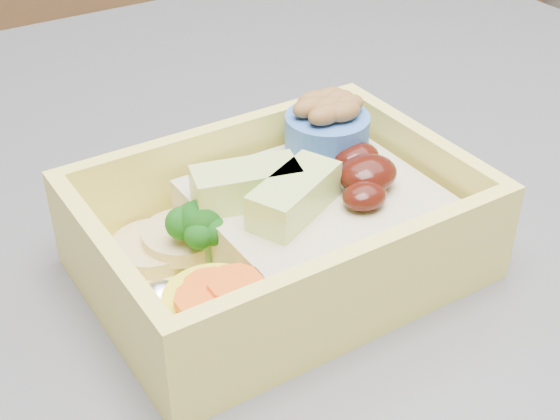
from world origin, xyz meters
TOP-DOWN VIEW (x-y plane):
  - bento_box at (0.16, -0.13)m, footprint 0.21×0.15m

SIDE VIEW (x-z plane):
  - bento_box at x=0.16m, z-range 0.91..0.98m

